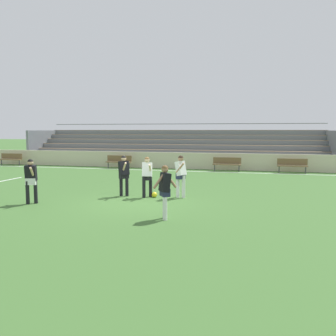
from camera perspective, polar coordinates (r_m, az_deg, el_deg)
ground_plane at (r=13.17m, az=-5.01°, el=-5.58°), size 160.00×160.00×0.00m
field_line_sideline at (r=23.11m, az=3.41°, el=-0.52°), size 44.00×0.12×0.01m
sideline_wall at (r=24.45m, az=4.04°, el=1.15°), size 48.00×0.16×1.12m
bleacher_stand at (r=27.91m, az=0.81°, el=3.51°), size 23.16×4.62×3.21m
bench_far_right at (r=25.03m, az=-7.87°, el=1.19°), size 1.80×0.40×0.90m
bench_near_bin at (r=29.42m, az=-23.87°, el=1.45°), size 1.80×0.40×0.90m
bench_centre_sideline at (r=23.30m, az=9.42°, el=0.80°), size 1.80×0.40×0.90m
bench_far_left at (r=23.33m, az=19.30°, el=0.55°), size 1.80×0.40×0.90m
player_white_challenging at (r=14.08m, az=-3.36°, el=-0.88°), size 0.47×0.68×1.61m
player_white_wide_right at (r=13.98m, az=2.05°, el=-0.74°), size 0.47×0.63×1.67m
player_dark_overlapping at (r=13.74m, az=-21.10°, el=-1.42°), size 0.49×0.66×1.62m
player_dark_trailing_run at (r=10.60m, az=-0.50°, el=-3.12°), size 0.67×0.50×1.62m
player_dark_deep_cover at (r=14.41m, az=-7.09°, el=-0.66°), size 0.49×0.67×1.65m
soccer_ball at (r=14.16m, az=-2.20°, el=-4.28°), size 0.22×0.22×0.22m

